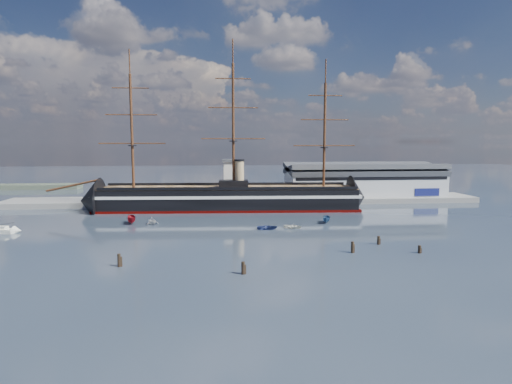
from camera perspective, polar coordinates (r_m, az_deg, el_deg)
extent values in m
plane|color=#212C3E|center=(130.05, -4.34, -3.73)|extent=(600.00, 600.00, 0.00)
cube|color=slate|center=(166.07, -1.21, -1.43)|extent=(180.00, 18.00, 2.00)
cube|color=#B7BABC|center=(179.42, 14.14, 1.23)|extent=(62.00, 20.00, 10.00)
cube|color=#3F4247|center=(178.99, 14.19, 3.01)|extent=(63.00, 21.00, 2.00)
cube|color=silver|center=(161.64, -3.61, 1.54)|extent=(4.00, 4.00, 14.00)
cube|color=#3F4247|center=(161.13, -3.63, 4.20)|extent=(5.00, 5.00, 1.00)
cube|color=black|center=(149.24, -3.76, -0.82)|extent=(88.80, 21.23, 7.00)
cube|color=silver|center=(149.09, -3.76, -0.36)|extent=(90.81, 21.58, 1.00)
cube|color=#410300|center=(149.76, -3.75, -2.20)|extent=(90.81, 21.54, 0.90)
cone|color=black|center=(154.79, -21.23, -1.11)|extent=(14.91, 16.49, 15.68)
cone|color=black|center=(157.91, 13.36, -0.68)|extent=(11.92, 16.31, 15.68)
cube|color=brown|center=(148.81, -3.77, 0.55)|extent=(88.72, 19.95, 0.40)
cube|color=black|center=(148.75, -3.00, 1.10)|extent=(10.34, 6.59, 2.50)
cylinder|color=tan|center=(148.56, -2.24, 2.45)|extent=(3.20, 3.20, 9.00)
cylinder|color=#381E0F|center=(155.76, -23.26, 0.81)|extent=(17.76, 1.76, 4.43)
cylinder|color=#381E0F|center=(150.30, -16.22, 7.70)|extent=(0.90, 0.90, 38.00)
cylinder|color=#381E0F|center=(148.13, -3.05, 8.74)|extent=(0.90, 0.90, 42.00)
cylinder|color=#381E0F|center=(152.99, 9.12, 7.48)|extent=(0.90, 0.90, 36.00)
imported|color=maroon|center=(128.96, -16.23, -4.07)|extent=(7.48, 3.97, 2.84)
imported|color=navy|center=(116.10, 1.50, -4.99)|extent=(1.55, 3.57, 1.64)
imported|color=silver|center=(126.50, -13.68, -4.20)|extent=(6.87, 6.15, 2.38)
imported|color=silver|center=(117.90, 4.94, -4.83)|extent=(2.40, 3.33, 1.45)
imported|color=navy|center=(126.53, 9.37, -4.10)|extent=(6.48, 4.07, 2.43)
cylinder|color=black|center=(86.23, -17.76, -9.46)|extent=(0.64, 0.64, 3.22)
cylinder|color=black|center=(77.86, -1.73, -10.90)|extent=(0.64, 0.64, 2.99)
cylinder|color=black|center=(94.26, 12.71, -7.92)|extent=(0.64, 0.64, 3.17)
cylinder|color=black|center=(103.22, 16.00, -6.74)|extent=(0.64, 0.64, 2.65)
cylinder|color=black|center=(98.09, 20.94, -7.63)|extent=(0.64, 0.64, 2.41)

